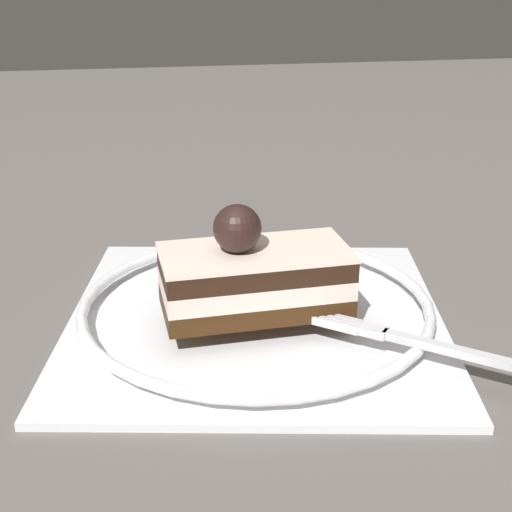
{
  "coord_description": "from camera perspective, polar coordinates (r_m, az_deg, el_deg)",
  "views": [
    {
      "loc": [
        -0.41,
        0.06,
        0.22
      ],
      "look_at": [
        0.01,
        -0.02,
        0.05
      ],
      "focal_mm": 51.51,
      "sensor_mm": 36.0,
      "label": 1
    }
  ],
  "objects": [
    {
      "name": "ground_plane",
      "position": [
        0.47,
        -2.07,
        -6.16
      ],
      "size": [
        2.4,
        2.4,
        0.0
      ],
      "primitive_type": "plane",
      "color": "#5B5551"
    },
    {
      "name": "fork",
      "position": [
        0.43,
        11.51,
        -6.32
      ],
      "size": [
        0.08,
        0.1,
        0.0
      ],
      "color": "silver",
      "rests_on": "dessert_plate"
    },
    {
      "name": "dessert_plate",
      "position": [
        0.48,
        -0.0,
        -4.29
      ],
      "size": [
        0.28,
        0.28,
        0.02
      ],
      "color": "white",
      "rests_on": "ground_plane"
    },
    {
      "name": "cake_slice",
      "position": [
        0.45,
        -0.15,
        -1.61
      ],
      "size": [
        0.06,
        0.12,
        0.07
      ],
      "color": "#38200D",
      "rests_on": "dessert_plate"
    }
  ]
}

